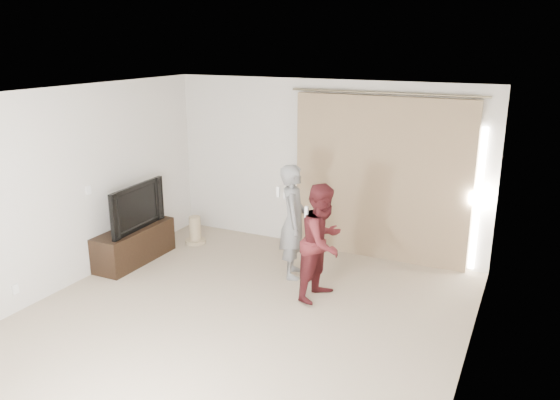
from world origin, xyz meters
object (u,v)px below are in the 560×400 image
Objects in this scene: tv_console at (134,244)px; person_woman at (323,242)px; tv at (131,206)px; person_man at (294,221)px.

tv_console is 2.96m from person_woman.
tv is (0.00, 0.00, 0.59)m from tv_console.
person_woman is at bearing -90.61° from tv.
person_man reaches higher than person_woman.
person_man is 0.75m from person_woman.
tv_console is 0.90× the size of person_woman.
tv is 2.92m from person_woman.
tv_console is at bearing -0.00° from tv.
tv reaches higher than tv_console.
tv is at bearing 0.00° from tv_console.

